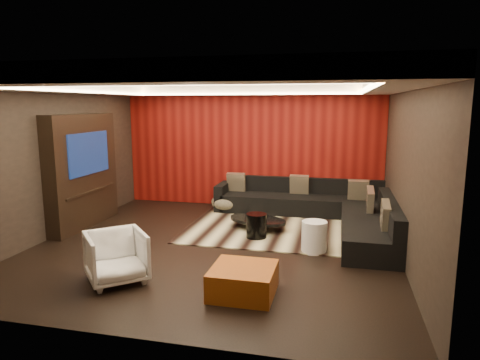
% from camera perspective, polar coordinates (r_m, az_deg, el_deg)
% --- Properties ---
extents(floor, '(6.00, 6.00, 0.02)m').
position_cam_1_polar(floor, '(7.39, -3.36, -8.82)').
color(floor, black).
rests_on(floor, ground).
extents(ceiling, '(6.00, 6.00, 0.02)m').
position_cam_1_polar(ceiling, '(7.01, -3.61, 13.55)').
color(ceiling, silver).
rests_on(ceiling, ground).
extents(wall_back, '(6.00, 0.02, 2.80)m').
position_cam_1_polar(wall_back, '(9.96, 1.48, 4.42)').
color(wall_back, black).
rests_on(wall_back, ground).
extents(wall_left, '(0.02, 6.00, 2.80)m').
position_cam_1_polar(wall_left, '(8.43, -23.52, 2.54)').
color(wall_left, black).
rests_on(wall_left, ground).
extents(wall_right, '(0.02, 6.00, 2.80)m').
position_cam_1_polar(wall_right, '(6.85, 21.44, 1.12)').
color(wall_right, black).
rests_on(wall_right, ground).
extents(red_feature_wall, '(5.98, 0.05, 2.78)m').
position_cam_1_polar(red_feature_wall, '(9.93, 1.43, 4.40)').
color(red_feature_wall, '#6B0C0A').
rests_on(red_feature_wall, ground).
extents(soffit_back, '(6.00, 0.60, 0.22)m').
position_cam_1_polar(soffit_back, '(9.62, 1.13, 11.91)').
color(soffit_back, silver).
rests_on(soffit_back, ground).
extents(soffit_front, '(6.00, 0.60, 0.22)m').
position_cam_1_polar(soffit_front, '(4.49, -13.85, 13.71)').
color(soffit_front, silver).
rests_on(soffit_front, ground).
extents(soffit_left, '(0.60, 4.80, 0.22)m').
position_cam_1_polar(soffit_left, '(8.19, -22.38, 11.49)').
color(soffit_left, silver).
rests_on(soffit_left, ground).
extents(soffit_right, '(0.60, 4.80, 0.22)m').
position_cam_1_polar(soffit_right, '(6.74, 19.50, 12.12)').
color(soffit_right, silver).
rests_on(soffit_right, ground).
extents(cove_back, '(4.80, 0.08, 0.04)m').
position_cam_1_polar(cove_back, '(9.28, 0.68, 11.42)').
color(cove_back, '#FFD899').
rests_on(cove_back, ground).
extents(cove_front, '(4.80, 0.08, 0.04)m').
position_cam_1_polar(cove_front, '(4.79, -11.92, 12.46)').
color(cove_front, '#FFD899').
rests_on(cove_front, ground).
extents(cove_left, '(0.08, 4.80, 0.04)m').
position_cam_1_polar(cove_left, '(8.00, -20.32, 11.02)').
color(cove_left, '#FFD899').
rests_on(cove_left, ground).
extents(cove_right, '(0.08, 4.80, 0.04)m').
position_cam_1_polar(cove_right, '(6.71, 16.51, 11.52)').
color(cove_right, '#FFD899').
rests_on(cove_right, ground).
extents(tv_surround, '(0.30, 2.00, 2.20)m').
position_cam_1_polar(tv_surround, '(8.86, -20.25, 1.13)').
color(tv_surround, black).
rests_on(tv_surround, ground).
extents(tv_screen, '(0.04, 1.30, 0.80)m').
position_cam_1_polar(tv_screen, '(8.73, -19.51, 3.37)').
color(tv_screen, black).
rests_on(tv_screen, ground).
extents(tv_shelf, '(0.04, 1.60, 0.04)m').
position_cam_1_polar(tv_shelf, '(8.84, -19.23, -1.46)').
color(tv_shelf, black).
rests_on(tv_shelf, ground).
extents(rug, '(4.01, 3.01, 0.02)m').
position_cam_1_polar(rug, '(8.48, 7.06, -6.24)').
color(rug, beige).
rests_on(rug, floor).
extents(coffee_table, '(1.47, 1.47, 0.19)m').
position_cam_1_polar(coffee_table, '(8.29, 2.37, -5.79)').
color(coffee_table, black).
rests_on(coffee_table, rug).
extents(drum_stool, '(0.46, 0.46, 0.43)m').
position_cam_1_polar(drum_stool, '(7.71, 2.21, -6.10)').
color(drum_stool, black).
rests_on(drum_stool, rug).
extents(striped_pouf, '(0.85, 0.85, 0.38)m').
position_cam_1_polar(striped_pouf, '(9.63, -1.81, -2.97)').
color(striped_pouf, '#C1B995').
rests_on(striped_pouf, rug).
extents(white_side_table, '(0.50, 0.50, 0.51)m').
position_cam_1_polar(white_side_table, '(7.12, 9.86, -7.45)').
color(white_side_table, white).
rests_on(white_side_table, floor).
extents(orange_ottoman, '(0.80, 0.80, 0.35)m').
position_cam_1_polar(orange_ottoman, '(5.57, 0.43, -13.27)').
color(orange_ottoman, '#A04414').
rests_on(orange_ottoman, floor).
extents(armchair, '(1.06, 1.06, 0.69)m').
position_cam_1_polar(armchair, '(6.10, -16.16, -9.83)').
color(armchair, white).
rests_on(armchair, floor).
extents(sectional_sofa, '(3.65, 3.50, 0.75)m').
position_cam_1_polar(sectional_sofa, '(8.83, 11.03, -4.00)').
color(sectional_sofa, black).
rests_on(sectional_sofa, floor).
extents(throw_pillows, '(3.31, 2.75, 0.50)m').
position_cam_1_polar(throw_pillows, '(8.78, 11.12, -1.69)').
color(throw_pillows, tan).
rests_on(throw_pillows, sectional_sofa).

